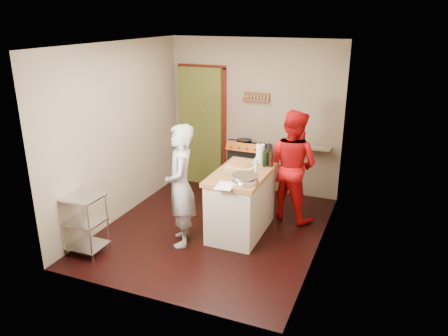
{
  "coord_description": "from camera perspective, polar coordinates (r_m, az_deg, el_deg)",
  "views": [
    {
      "loc": [
        2.29,
        -5.19,
        2.97
      ],
      "look_at": [
        0.17,
        0.0,
        0.97
      ],
      "focal_mm": 35.0,
      "sensor_mm": 36.0,
      "label": 1
    }
  ],
  "objects": [
    {
      "name": "ceiling",
      "position": [
        5.68,
        -1.63,
        16.0
      ],
      "size": [
        3.0,
        3.5,
        0.02
      ],
      "primitive_type": "cube",
      "color": "white",
      "rests_on": "back_wall"
    },
    {
      "name": "stove",
      "position": [
        7.42,
        3.3,
        -0.26
      ],
      "size": [
        0.6,
        0.63,
        1.0
      ],
      "color": "black",
      "rests_on": "ground"
    },
    {
      "name": "floor",
      "position": [
        6.4,
        -1.4,
        -8.01
      ],
      "size": [
        3.5,
        3.5,
        0.0
      ],
      "primitive_type": "plane",
      "color": "black",
      "rests_on": "ground"
    },
    {
      "name": "person_red",
      "position": [
        6.53,
        8.88,
        0.35
      ],
      "size": [
        0.97,
        0.86,
        1.67
      ],
      "primitive_type": "imported",
      "rotation": [
        0.0,
        0.0,
        2.82
      ],
      "color": "#BA0C0F",
      "rests_on": "ground"
    },
    {
      "name": "island",
      "position": [
        6.14,
        2.3,
        -4.28
      ],
      "size": [
        0.71,
        1.32,
        1.22
      ],
      "color": "beige",
      "rests_on": "ground"
    },
    {
      "name": "back_wall",
      "position": [
        7.78,
        -0.55,
        5.96
      ],
      "size": [
        3.0,
        0.44,
        2.6
      ],
      "color": "gray",
      "rests_on": "ground"
    },
    {
      "name": "left_wall",
      "position": [
        6.64,
        -13.49,
        4.52
      ],
      "size": [
        0.04,
        3.5,
        2.6
      ],
      "primitive_type": "cube",
      "color": "gray",
      "rests_on": "ground"
    },
    {
      "name": "right_wall",
      "position": [
        5.51,
        12.95,
        1.48
      ],
      "size": [
        0.04,
        3.5,
        2.6
      ],
      "primitive_type": "cube",
      "color": "gray",
      "rests_on": "ground"
    },
    {
      "name": "wire_shelving",
      "position": [
        5.92,
        -17.77,
        -6.69
      ],
      "size": [
        0.48,
        0.4,
        0.8
      ],
      "color": "silver",
      "rests_on": "ground"
    },
    {
      "name": "person_stripe",
      "position": [
        5.75,
        -5.7,
        -2.36
      ],
      "size": [
        0.62,
        0.72,
        1.65
      ],
      "primitive_type": "imported",
      "rotation": [
        0.0,
        0.0,
        -1.11
      ],
      "color": "#B4B4B9",
      "rests_on": "ground"
    }
  ]
}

